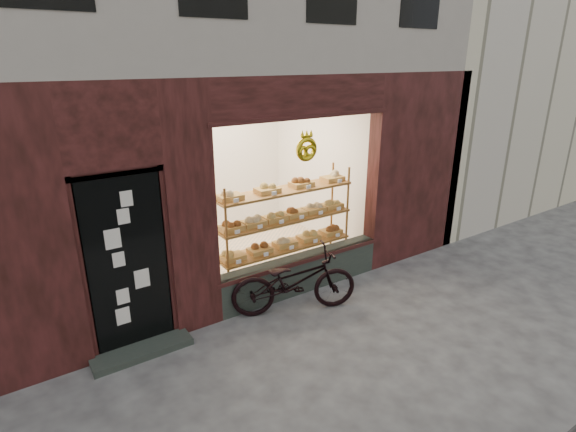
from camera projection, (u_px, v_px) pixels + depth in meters
ground at (380, 380)px, 4.87m from camera, size 90.00×90.00×0.00m
neighbor_right at (496, 13)px, 12.71m from camera, size 12.00×7.00×9.00m
display_shelf at (285, 228)px, 6.82m from camera, size 2.20×0.45×1.70m
bicycle at (294, 281)px, 6.06m from camera, size 1.82×1.17×0.90m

